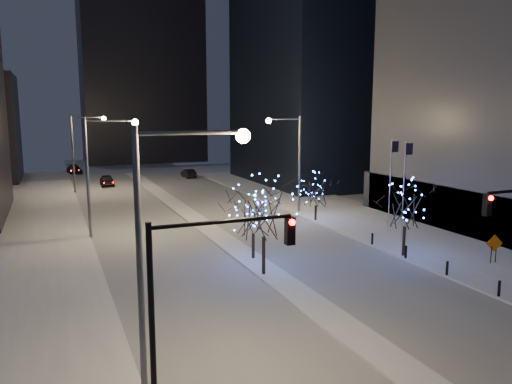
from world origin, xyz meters
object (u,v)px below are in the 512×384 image
car_near (107,180)px  holiday_tree_median_near (264,208)px  street_lamp_w_near (168,222)px  street_lamp_w_far (81,143)px  car_mid (189,173)px  car_far (74,169)px  construction_sign (494,246)px  traffic_signal_west (197,283)px  holiday_tree_plaza_far (316,190)px  street_lamp_w_mid (100,160)px  street_lamp_east (292,151)px  holiday_tree_plaza_near (406,206)px  holiday_tree_median_far (253,214)px

car_near → holiday_tree_median_near: holiday_tree_median_near is taller
street_lamp_w_near → holiday_tree_median_near: size_ratio=1.53×
street_lamp_w_far → car_mid: (16.51, 9.53, -5.81)m
car_far → construction_sign: construction_sign is taller
traffic_signal_west → holiday_tree_plaza_far: traffic_signal_west is taller
street_lamp_w_far → traffic_signal_west: size_ratio=1.43×
street_lamp_w_mid → car_far: (-0.06, 47.32, -5.80)m
street_lamp_w_mid → holiday_tree_median_near: size_ratio=1.53×
car_mid → street_lamp_w_far: bearing=28.0°
street_lamp_w_mid → street_lamp_w_far: (0.00, 25.00, 0.00)m
street_lamp_w_far → street_lamp_w_near: bearing=-90.0°
street_lamp_w_far → holiday_tree_median_near: bearing=-77.9°
street_lamp_east → holiday_tree_plaza_far: (0.42, -4.44, -3.43)m
traffic_signal_west → holiday_tree_median_near: (7.94, 12.73, -0.31)m
street_lamp_w_mid → car_mid: size_ratio=2.39×
street_lamp_w_near → street_lamp_w_far: 50.00m
holiday_tree_plaza_far → traffic_signal_west: bearing=-126.5°
car_near → holiday_tree_median_near: size_ratio=0.69×
car_near → construction_sign: (20.46, -48.52, 0.58)m
street_lamp_w_far → street_lamp_east: (19.02, -22.00, -0.05)m
holiday_tree_plaza_far → construction_sign: holiday_tree_plaza_far is taller
traffic_signal_west → holiday_tree_plaza_near: bearing=33.7°
car_near → holiday_tree_median_near: 45.01m
street_lamp_w_far → holiday_tree_plaza_far: bearing=-53.7°
holiday_tree_median_far → construction_sign: (14.81, -7.43, -1.97)m
street_lamp_w_near → holiday_tree_plaza_far: 30.74m
car_near → holiday_tree_plaza_far: holiday_tree_plaza_far is taller
construction_sign → street_lamp_w_far: bearing=136.2°
street_lamp_w_near → car_far: size_ratio=2.06×
car_far → street_lamp_w_mid: bearing=-97.7°
holiday_tree_median_far → construction_sign: holiday_tree_median_far is taller
street_lamp_w_near → street_lamp_east: bearing=55.8°
car_near → car_far: 17.38m
car_near → holiday_tree_median_far: holiday_tree_median_far is taller
street_lamp_w_far → traffic_signal_west: (0.50, -52.00, -1.74)m
holiday_tree_plaza_far → car_near: bearing=116.7°
street_lamp_east → construction_sign: street_lamp_east is taller
car_mid → holiday_tree_plaza_far: (2.93, -35.97, 2.33)m
car_far → construction_sign: (24.02, -65.54, 0.65)m
street_lamp_w_near → street_lamp_w_far: same height
car_mid → holiday_tree_plaza_far: holiday_tree_plaza_far is taller
holiday_tree_plaza_near → street_lamp_w_mid: bearing=143.5°
street_lamp_w_near → holiday_tree_median_far: bearing=57.2°
street_lamp_w_mid → holiday_tree_plaza_far: (19.44, -1.44, -3.48)m
street_lamp_w_far → holiday_tree_plaza_far: street_lamp_w_far is taller
street_lamp_east → holiday_tree_median_far: 17.24m
street_lamp_w_near → traffic_signal_west: size_ratio=1.43×
street_lamp_w_near → street_lamp_w_mid: bearing=90.0°
holiday_tree_median_near → street_lamp_w_near: bearing=-128.2°
holiday_tree_median_far → street_lamp_east: bearing=54.4°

